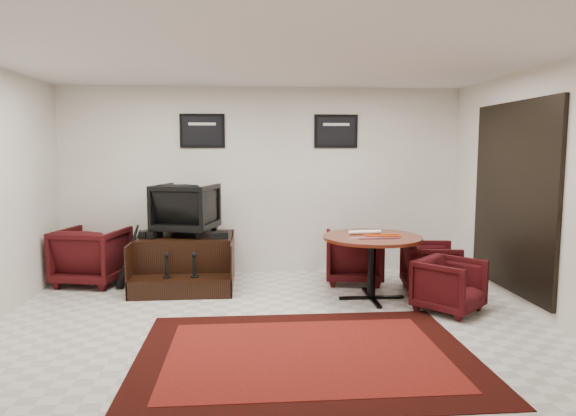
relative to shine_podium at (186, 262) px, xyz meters
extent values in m
plane|color=silver|center=(1.11, -1.85, -0.31)|extent=(6.00, 6.00, 0.00)
cube|color=white|center=(1.11, 0.65, 1.09)|extent=(6.00, 0.02, 2.80)
cube|color=white|center=(1.11, -4.35, 1.09)|extent=(6.00, 0.02, 2.80)
cube|color=white|center=(4.11, -1.85, 1.09)|extent=(0.02, 5.00, 2.80)
cube|color=white|center=(1.11, -1.85, 2.49)|extent=(6.00, 5.00, 0.02)
cube|color=black|center=(4.08, -1.15, 0.99)|extent=(0.05, 1.90, 2.30)
cube|color=black|center=(4.07, -1.15, 0.99)|extent=(0.02, 1.72, 2.12)
cube|color=black|center=(4.07, -1.15, 0.99)|extent=(0.03, 0.05, 2.12)
cube|color=black|center=(0.21, 0.63, 1.84)|extent=(0.66, 0.03, 0.50)
cube|color=black|center=(0.21, 0.61, 1.84)|extent=(0.58, 0.01, 0.42)
cube|color=silver|center=(0.21, 0.61, 1.94)|extent=(0.40, 0.00, 0.04)
cube|color=black|center=(2.21, 0.63, 1.84)|extent=(0.66, 0.03, 0.50)
cube|color=black|center=(2.21, 0.61, 1.84)|extent=(0.58, 0.01, 0.42)
cube|color=silver|center=(2.21, 0.61, 1.94)|extent=(0.40, 0.00, 0.04)
cube|color=black|center=(1.38, -2.62, -0.31)|extent=(3.08, 2.31, 0.01)
cube|color=#5C100D|center=(1.38, -2.62, -0.30)|extent=(2.53, 1.76, 0.01)
cube|color=black|center=(0.00, 0.09, 0.03)|extent=(1.31, 0.97, 0.68)
cube|color=black|center=(0.00, -0.59, -0.19)|extent=(1.31, 0.39, 0.24)
cube|color=black|center=(-0.65, -0.10, 0.03)|extent=(0.02, 1.36, 0.68)
cube|color=black|center=(0.65, -0.10, 0.03)|extent=(0.02, 1.36, 0.68)
cylinder|color=black|center=(-0.17, -0.59, -0.06)|extent=(0.11, 0.11, 0.02)
cylinder|color=black|center=(-0.17, -0.59, 0.07)|extent=(0.04, 0.04, 0.24)
sphere|color=black|center=(-0.17, -0.59, 0.22)|extent=(0.07, 0.07, 0.07)
cylinder|color=black|center=(0.17, -0.59, -0.06)|extent=(0.11, 0.11, 0.02)
cylinder|color=black|center=(0.17, -0.59, 0.07)|extent=(0.04, 0.04, 0.24)
sphere|color=black|center=(0.17, -0.59, 0.22)|extent=(0.07, 0.07, 0.07)
imported|color=black|center=(0.00, 0.14, 0.77)|extent=(0.95, 0.92, 0.81)
cube|color=black|center=(-0.51, -0.05, 0.42)|extent=(0.19, 0.29, 0.10)
cube|color=black|center=(-0.40, -0.09, 0.42)|extent=(0.19, 0.29, 0.10)
cube|color=black|center=(0.47, -0.21, 0.41)|extent=(0.26, 0.18, 0.09)
imported|color=black|center=(-1.31, 0.14, 0.12)|extent=(1.01, 0.97, 0.87)
cylinder|color=#3F1409|center=(2.41, -0.92, 0.47)|extent=(1.23, 1.23, 0.04)
cylinder|color=black|center=(2.41, -0.92, 0.09)|extent=(0.10, 0.10, 0.73)
cube|color=black|center=(2.41, -0.92, -0.30)|extent=(0.82, 0.06, 0.03)
cube|color=black|center=(2.41, -0.92, -0.30)|extent=(0.06, 0.82, 0.03)
imported|color=black|center=(2.36, -0.06, 0.09)|extent=(0.88, 0.84, 0.80)
imported|color=black|center=(3.29, -0.60, 0.04)|extent=(0.74, 0.78, 0.71)
imported|color=black|center=(3.19, -1.48, 0.03)|extent=(0.91, 0.91, 0.68)
cylinder|color=white|center=(2.35, -0.77, 0.52)|extent=(0.42, 0.09, 0.05)
cylinder|color=#EA440D|center=(2.54, -0.95, 0.50)|extent=(0.45, 0.07, 0.01)
cylinder|color=#EA440D|center=(2.54, -0.85, 0.50)|extent=(0.45, 0.01, 0.01)
cylinder|color=#4C1933|center=(2.24, -1.12, 0.50)|extent=(0.10, 0.04, 0.01)
cylinder|color=#4C1933|center=(2.30, -1.12, 0.50)|extent=(0.10, 0.04, 0.01)
cylinder|color=#4C1933|center=(2.36, -1.12, 0.50)|extent=(0.10, 0.04, 0.01)
cylinder|color=#4C1933|center=(2.42, -1.12, 0.50)|extent=(0.10, 0.04, 0.01)
cylinder|color=#4C1933|center=(2.48, -1.12, 0.50)|extent=(0.10, 0.04, 0.01)
cylinder|color=#4C1933|center=(2.54, -1.12, 0.50)|extent=(0.10, 0.04, 0.01)
cylinder|color=#4C1933|center=(2.60, -1.12, 0.50)|extent=(0.10, 0.04, 0.01)
cylinder|color=#4C1933|center=(2.66, -1.12, 0.50)|extent=(0.10, 0.04, 0.01)
camera|label=1|loc=(0.85, -7.11, 1.57)|focal=32.00mm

